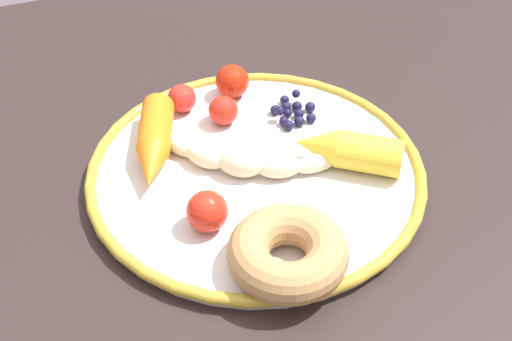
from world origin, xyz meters
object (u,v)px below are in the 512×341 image
plate (256,173)px  carrot_yellow (348,150)px  blueberry_pile (293,112)px  tomato_extra (232,81)px  banana (243,160)px  dining_table (278,208)px  donut (288,253)px  tomato_near (182,98)px  carrot_orange (154,143)px  tomato_mid (207,211)px  tomato_far (223,110)px

plate → carrot_yellow: bearing=-14.8°
plate → blueberry_pile: 0.10m
carrot_yellow → tomato_extra: 0.17m
banana → tomato_extra: bearing=75.8°
dining_table → plate: (-0.04, -0.04, 0.10)m
donut → banana: bearing=87.0°
carrot_yellow → tomato_near: bearing=131.6°
carrot_orange → blueberry_pile: 0.16m
blueberry_pile → tomato_mid: size_ratio=1.43×
donut → carrot_yellow: bearing=44.3°
dining_table → tomato_near: bearing=132.4°
blueberry_pile → tomato_extra: (-0.05, 0.06, 0.01)m
dining_table → tomato_far: tomato_far is taller
plate → tomato_mid: bearing=-140.0°
tomato_extra → tomato_near: bearing=-172.9°
plate → tomato_extra: bearing=81.4°
plate → carrot_orange: carrot_orange is taller
plate → blueberry_pile: (0.07, 0.07, 0.01)m
tomato_extra → plate: bearing=-98.6°
plate → tomato_near: 0.14m
carrot_yellow → tomato_mid: bearing=-167.9°
dining_table → plate: 0.11m
banana → blueberry_pile: bearing=38.0°
tomato_near → tomato_far: same height
carrot_yellow → tomato_extra: size_ratio=2.90×
banana → tomato_mid: 0.09m
tomato_near → tomato_mid: bearing=-98.6°
tomato_mid → banana: bearing=48.5°
banana → tomato_near: size_ratio=5.11×
dining_table → tomato_far: 0.14m
blueberry_pile → dining_table: bearing=-130.3°
carrot_orange → tomato_far: bearing=19.6°
donut → plate: bearing=81.8°
carrot_orange → donut: (0.07, -0.19, 0.00)m
dining_table → blueberry_pile: 0.12m
dining_table → blueberry_pile: bearing=49.7°
tomato_near → carrot_yellow: bearing=-48.4°
blueberry_pile → donut: bearing=-113.8°
tomato_near → tomato_far: bearing=-46.0°
plate → tomato_near: size_ratio=10.77×
tomato_far → tomato_extra: 0.05m
carrot_yellow → donut: (-0.11, -0.11, -0.00)m
donut → tomato_mid: 0.09m
carrot_yellow → tomato_mid: size_ratio=2.84×
plate → tomato_far: (-0.01, 0.09, 0.02)m
carrot_orange → tomato_near: carrot_orange is taller
dining_table → tomato_mid: tomato_mid is taller
plate → blueberry_pile: bearing=45.4°
blueberry_pile → tomato_extra: size_ratio=1.46×
blueberry_pile → tomato_near: size_ratio=1.76×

